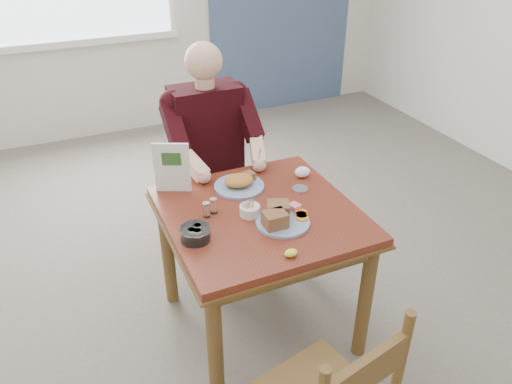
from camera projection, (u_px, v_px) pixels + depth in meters
name	position (u px, v px, depth m)	size (l,w,h in m)	color
floor	(260.00, 323.00, 2.79)	(6.00, 6.00, 0.00)	#635C50
lemon_wedge	(291.00, 253.00, 2.10)	(0.06, 0.04, 0.03)	yellow
napkin	(302.00, 172.00, 2.69)	(0.09, 0.07, 0.06)	white
metal_dish	(300.00, 189.00, 2.58)	(0.08, 0.08, 0.01)	silver
table	(260.00, 230.00, 2.47)	(0.92, 0.92, 0.75)	maroon
chair_far	(208.00, 184.00, 3.17)	(0.42, 0.42, 0.95)	brown
diner	(211.00, 142.00, 2.93)	(0.53, 0.56, 1.39)	#9B9774
near_plate	(280.00, 217.00, 2.30)	(0.29, 0.29, 0.08)	white
far_plate	(240.00, 183.00, 2.59)	(0.32, 0.32, 0.07)	white
caddy	(250.00, 210.00, 2.36)	(0.13, 0.13, 0.07)	white
shakers	(210.00, 208.00, 2.36)	(0.09, 0.06, 0.08)	white
creamer	(195.00, 234.00, 2.19)	(0.16, 0.16, 0.06)	white
menu	(172.00, 167.00, 2.50)	(0.17, 0.09, 0.27)	white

